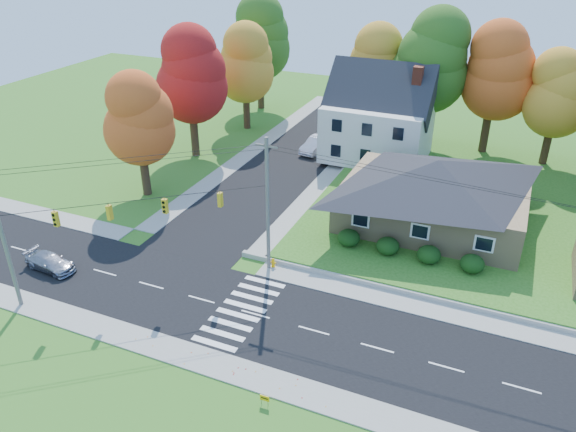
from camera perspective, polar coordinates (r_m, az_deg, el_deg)
name	(u,v)px	position (r m, az deg, el deg)	size (l,w,h in m)	color
ground	(255,314)	(36.42, -3.33, -9.96)	(120.00, 120.00, 0.00)	#3D7923
road_main	(255,314)	(36.41, -3.33, -9.94)	(90.00, 8.00, 0.02)	black
road_cross	(297,156)	(60.03, 0.90, 6.12)	(8.00, 44.00, 0.02)	black
sidewalk_north	(287,274)	(40.05, -0.13, -5.89)	(90.00, 2.00, 0.08)	#9C9A90
sidewalk_south	(216,364)	(33.09, -7.32, -14.73)	(90.00, 2.00, 0.08)	#9C9A90
lawn	(500,210)	(51.46, 20.72, 0.59)	(30.00, 30.00, 0.50)	#3D7923
ranch_house	(435,191)	(45.96, 14.67, 2.47)	(14.60, 10.60, 5.40)	tan
colonial_house	(379,119)	(57.89, 9.18, 9.74)	(10.40, 8.40, 9.60)	silver
hedge_row	(408,250)	(41.57, 12.10, -3.41)	(10.70, 1.70, 1.27)	#163A10
traffic_infrastructure	(261,235)	(34.60, -2.79, -1.89)	(38.10, 10.66, 10.00)	#666059
tree_lot_0	(378,67)	(63.00, 9.09, 14.76)	(6.72, 6.72, 12.51)	#3F2A19
tree_lot_1	(434,61)	(60.56, 14.58, 14.98)	(7.84, 7.84, 14.60)	#3F2A19
tree_lot_2	(496,71)	(61.05, 20.35, 13.63)	(7.28, 7.28, 13.56)	#3F2A19
tree_lot_3	(558,93)	(60.35, 25.77, 11.16)	(6.16, 6.16, 11.47)	#3F2A19
tree_west_0	(138,119)	(50.55, -14.99, 9.53)	(6.16, 6.16, 11.47)	#3F2A19
tree_west_1	(190,76)	(58.55, -9.96, 13.85)	(7.28, 7.28, 13.56)	#3F2A19
tree_west_2	(245,63)	(66.59, -4.40, 15.28)	(6.72, 6.72, 12.51)	#3F2A19
tree_west_3	(260,37)	(74.20, -2.90, 17.67)	(7.84, 7.84, 14.60)	#3F2A19
silver_sedan	(50,262)	(43.74, -23.03, -4.34)	(1.64, 4.05, 1.17)	#8C8F9E
white_car	(316,145)	(61.00, 2.90, 7.27)	(1.69, 4.83, 1.59)	silver
fire_hydrant	(273,263)	(40.65, -1.52, -4.81)	(0.42, 0.33, 0.75)	#FFAF06
yard_sign	(265,398)	(30.46, -2.39, -18.03)	(0.52, 0.04, 0.65)	black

